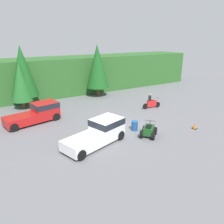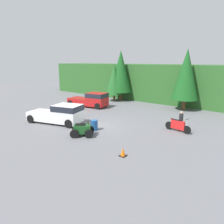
% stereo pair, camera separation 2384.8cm
% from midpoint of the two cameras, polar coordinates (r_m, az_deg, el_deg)
% --- Properties ---
extents(ground_plane, '(80.00, 80.00, 0.00)m').
position_cam_midpoint_polar(ground_plane, '(16.11, -33.10, -9.75)').
color(ground_plane, slate).
extents(hillside_backdrop, '(44.00, 6.00, 5.23)m').
position_cam_midpoint_polar(hillside_backdrop, '(30.81, -33.73, 7.91)').
color(hillside_backdrop, '#2D6028').
rests_on(hillside_backdrop, ground_plane).
extents(tree_left, '(2.36, 2.36, 5.35)m').
position_cam_midpoint_polar(tree_left, '(27.07, -48.17, 4.73)').
color(tree_left, brown).
rests_on(tree_left, ground_plane).
extents(tree_mid_left, '(3.18, 3.18, 7.23)m').
position_cam_midpoint_polar(tree_mid_left, '(27.61, -47.27, 7.51)').
color(tree_mid_left, brown).
rests_on(tree_mid_left, ground_plane).
extents(tree_mid_right, '(3.15, 3.15, 7.15)m').
position_cam_midpoint_polar(tree_mid_right, '(26.39, -26.74, 11.22)').
color(tree_mid_right, brown).
rests_on(tree_mid_right, ground_plane).
extents(pickup_truck_red, '(5.46, 2.97, 1.84)m').
position_cam_midpoint_polar(pickup_truck_red, '(22.57, -49.13, -3.07)').
color(pickup_truck_red, red).
rests_on(pickup_truck_red, ground_plane).
extents(pickup_truck_second, '(5.60, 3.44, 1.84)m').
position_cam_midpoint_polar(pickup_truck_second, '(15.11, -45.66, -10.39)').
color(pickup_truck_second, white).
rests_on(pickup_truck_second, ground_plane).
extents(dirt_bike, '(2.33, 0.63, 1.22)m').
position_cam_midpoint_polar(dirt_bike, '(19.60, -14.57, -0.66)').
color(dirt_bike, black).
rests_on(dirt_bike, ground_plane).
extents(quad_atv, '(2.14, 2.06, 1.26)m').
position_cam_midpoint_polar(quad_atv, '(13.66, -29.10, -11.70)').
color(quad_atv, black).
rests_on(quad_atv, ground_plane).
extents(rider_person, '(0.36, 0.37, 1.66)m').
position_cam_midpoint_polar(rider_person, '(19.90, -14.88, 0.82)').
color(rider_person, brown).
rests_on(rider_person, ground_plane).
extents(traffic_cone, '(0.42, 0.42, 0.55)m').
position_cam_midpoint_polar(traffic_cone, '(13.64, -8.44, -10.44)').
color(traffic_cone, black).
rests_on(traffic_cone, ground_plane).
extents(steel_barrel, '(0.58, 0.58, 0.88)m').
position_cam_midpoint_polar(steel_barrel, '(15.15, -30.49, -9.14)').
color(steel_barrel, '#1E5193').
rests_on(steel_barrel, ground_plane).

